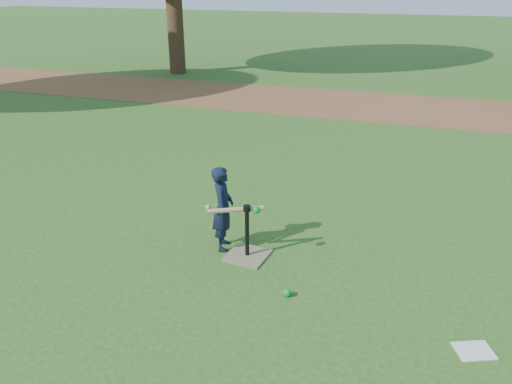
% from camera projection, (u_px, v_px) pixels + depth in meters
% --- Properties ---
extents(ground, '(80.00, 80.00, 0.00)m').
position_uv_depth(ground, '(253.00, 258.00, 5.47)').
color(ground, '#285116').
rests_on(ground, ground).
extents(dirt_strip, '(24.00, 3.00, 0.01)m').
position_uv_depth(dirt_strip, '(355.00, 104.00, 11.98)').
color(dirt_strip, brown).
rests_on(dirt_strip, ground).
extents(child, '(0.33, 0.41, 0.97)m').
position_uv_depth(child, '(223.00, 208.00, 5.49)').
color(child, black).
rests_on(child, ground).
extents(wiffle_ball_ground, '(0.08, 0.08, 0.08)m').
position_uv_depth(wiffle_ball_ground, '(287.00, 293.00, 4.80)').
color(wiffle_ball_ground, '#0C8B32').
rests_on(wiffle_ball_ground, ground).
extents(clipboard, '(0.37, 0.33, 0.01)m').
position_uv_depth(clipboard, '(474.00, 351.00, 4.10)').
color(clipboard, silver).
rests_on(clipboard, ground).
extents(batting_tee, '(0.47, 0.47, 0.61)m').
position_uv_depth(batting_tee, '(247.00, 248.00, 5.45)').
color(batting_tee, olive).
rests_on(batting_tee, ground).
extents(swing_action, '(0.62, 0.33, 0.13)m').
position_uv_depth(swing_action, '(237.00, 209.00, 5.27)').
color(swing_action, tan).
rests_on(swing_action, ground).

